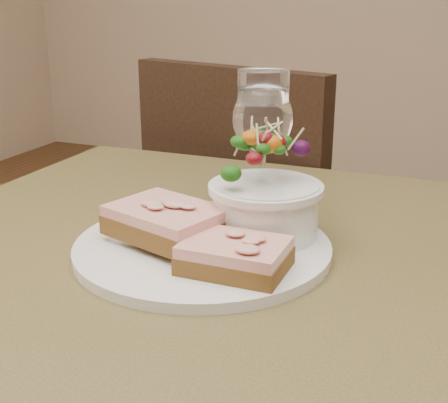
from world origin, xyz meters
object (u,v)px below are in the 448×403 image
at_px(chair_far, 272,323).
at_px(ramekin, 136,220).
at_px(wine_glass, 263,123).
at_px(sandwich_back, 167,221).
at_px(salad_bowl, 266,185).
at_px(sandwich_front, 235,256).
at_px(cafe_table, 210,336).
at_px(dinner_plate, 202,248).

xyz_separation_m(chair_far, ramekin, (0.03, -0.65, 0.49)).
distance_m(chair_far, wine_glass, 0.78).
xyz_separation_m(sandwich_back, salad_bowl, (0.09, 0.06, 0.03)).
height_order(sandwich_back, salad_bowl, salad_bowl).
bearing_deg(sandwich_back, chair_far, 114.28).
height_order(sandwich_front, wine_glass, wine_glass).
relative_size(chair_far, ramekin, 14.16).
relative_size(cafe_table, chair_far, 0.89).
bearing_deg(salad_bowl, sandwich_front, -88.63).
bearing_deg(salad_bowl, chair_far, 106.08).
relative_size(chair_far, sandwich_front, 8.59).
bearing_deg(salad_bowl, cafe_table, -126.66).
xyz_separation_m(cafe_table, salad_bowl, (0.04, 0.06, 0.17)).
distance_m(dinner_plate, sandwich_front, 0.08).
relative_size(ramekin, wine_glass, 0.36).
relative_size(chair_far, salad_bowl, 7.09).
xyz_separation_m(chair_far, dinner_plate, (0.11, -0.64, 0.46)).
bearing_deg(sandwich_front, salad_bowl, 91.53).
bearing_deg(ramekin, wine_glass, 55.71).
relative_size(salad_bowl, wine_glass, 0.73).
bearing_deg(wine_glass, sandwich_back, -111.72).
bearing_deg(chair_far, ramekin, 108.66).
bearing_deg(cafe_table, ramekin, -179.30).
distance_m(dinner_plate, salad_bowl, 0.10).
bearing_deg(wine_glass, ramekin, -124.29).
bearing_deg(wine_glass, salad_bowl, -68.38).
bearing_deg(dinner_plate, chair_far, 100.03).
relative_size(ramekin, salad_bowl, 0.50).
xyz_separation_m(cafe_table, dinner_plate, (-0.01, 0.01, 0.11)).
distance_m(chair_far, sandwich_back, 0.82).
distance_m(cafe_table, sandwich_back, 0.15).
distance_m(cafe_table, salad_bowl, 0.19).
distance_m(sandwich_front, sandwich_back, 0.11).
bearing_deg(chair_far, sandwich_front, 119.63).
bearing_deg(sandwich_back, wine_glass, 86.00).
xyz_separation_m(cafe_table, sandwich_back, (-0.05, -0.00, 0.14)).
height_order(chair_far, sandwich_front, chair_far).
xyz_separation_m(sandwich_front, wine_glass, (-0.04, 0.19, 0.10)).
height_order(dinner_plate, salad_bowl, salad_bowl).
xyz_separation_m(cafe_table, ramekin, (-0.09, -0.00, 0.13)).
height_order(cafe_table, wine_glass, wine_glass).
distance_m(ramekin, salad_bowl, 0.15).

